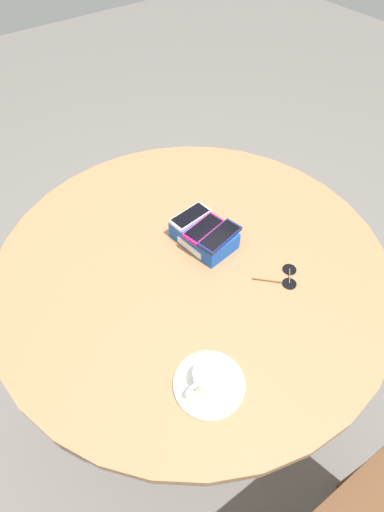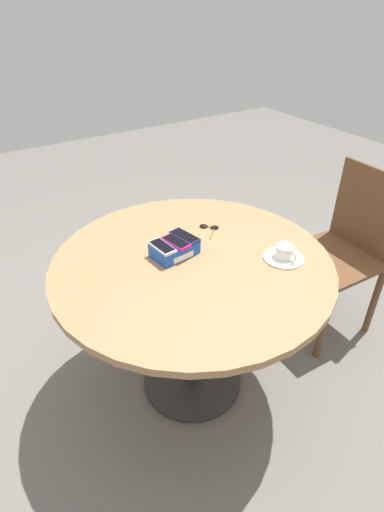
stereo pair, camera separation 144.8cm
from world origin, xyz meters
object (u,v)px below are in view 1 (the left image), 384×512
Objects in this scene: saucer at (209,384)px; coffee_cup at (208,379)px; sunglasses at (287,277)px; phone_box at (204,235)px; phone_white at (190,216)px; round_table at (192,284)px; phone_navy at (220,236)px; phone_magenta at (204,229)px.

coffee_cup is at bearing -90.66° from saucer.
sunglasses is (-0.11, 0.36, -0.00)m from saucer.
saucer is (0.35, -0.26, -0.02)m from phone_box.
phone_white is 0.79× the size of saucer.
round_table is 0.21m from phone_white.
phone_navy is 0.88× the size of saucer.
phone_navy is 0.21m from sunglasses.
phone_navy is at bearing 137.18° from coffee_cup.
phone_navy reaches higher than sunglasses.
phone_magenta is 0.93× the size of phone_navy.
sunglasses is at bearing 23.99° from phone_magenta.
phone_box is 1.34× the size of phone_navy.
coffee_cup is (0.30, -0.27, -0.03)m from phone_navy.
saucer is at bearing -36.17° from phone_magenta.
round_table is 5.91× the size of phone_box.
phone_magenta is (0.06, 0.00, 0.00)m from phone_white.
phone_box is at bearing -157.38° from sunglasses.
phone_white is 0.12m from phone_navy.
phone_box is 0.07m from phone_navy.
sunglasses is at bearing 22.62° from phone_box.
saucer is 1.58× the size of coffee_cup.
saucer is (0.35, -0.25, -0.06)m from phone_magenta.
coffee_cup is at bearing -32.01° from phone_white.
round_table is 0.16m from phone_box.
saucer reaches higher than sunglasses.
phone_box is 0.03m from phone_magenta.
saucer is 1.28× the size of sunglasses.
phone_box is at bearing 133.55° from phone_magenta.
phone_magenta is at bearing 116.59° from round_table.
round_table is at bearing -102.35° from phone_navy.
saucer is at bearing -42.53° from phone_navy.
coffee_cup is at bearing -36.47° from phone_magenta.
phone_magenta is at bearing -156.01° from sunglasses.
round_table is 8.54× the size of phone_magenta.
phone_navy is 0.40m from coffee_cup.
phone_box is 0.07m from phone_white.
phone_magenta is 0.43m from coffee_cup.
saucer is at bearing -30.85° from round_table.
round_table is 8.82× the size of phone_white.
phone_magenta is 0.43m from saucer.
phone_white is 0.32m from sunglasses.
phone_magenta is at bearing -46.45° from phone_box.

